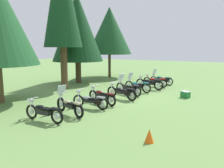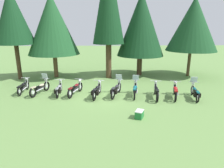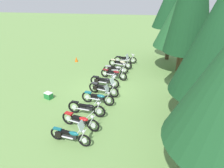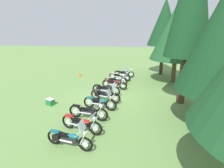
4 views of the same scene
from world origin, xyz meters
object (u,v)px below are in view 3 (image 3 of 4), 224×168
object	(u,v)px
motorcycle_8	(80,120)
motorcycle_9	(70,135)
motorcycle_7	(87,108)
picnic_cooler	(48,96)
motorcycle_5	(103,89)
motorcycle_1	(121,63)
pine_tree_0	(173,1)
motorcycle_4	(104,81)
pine_tree_1	(185,13)
motorcycle_3	(114,74)
pine_tree_3	(223,35)
motorcycle_0	(125,59)
motorcycle_2	(115,69)
traffic_cone	(76,59)
motorcycle_6	(98,97)

from	to	relation	value
motorcycle_8	motorcycle_9	world-z (taller)	motorcycle_9
motorcycle_7	picnic_cooler	size ratio (longest dim) A/B	3.66
motorcycle_5	motorcycle_8	world-z (taller)	motorcycle_5
motorcycle_1	pine_tree_0	distance (m)	7.42
motorcycle_4	pine_tree_1	world-z (taller)	pine_tree_1
motorcycle_3	pine_tree_3	distance (m)	9.22
pine_tree_3	picnic_cooler	xyz separation A→B (m)	(-1.64, -9.77, -4.70)
motorcycle_5	motorcycle_7	bearing A→B (deg)	-81.17
motorcycle_9	motorcycle_0	bearing A→B (deg)	93.68
motorcycle_7	picnic_cooler	world-z (taller)	motorcycle_7
motorcycle_0	pine_tree_3	size ratio (longest dim) A/B	0.27
motorcycle_3	motorcycle_7	world-z (taller)	motorcycle_7
motorcycle_9	picnic_cooler	world-z (taller)	motorcycle_9
motorcycle_3	pine_tree_1	bearing A→B (deg)	44.04
motorcycle_8	pine_tree_3	distance (m)	8.19
motorcycle_7	pine_tree_3	world-z (taller)	pine_tree_3
motorcycle_1	motorcycle_2	size ratio (longest dim) A/B	1.03
pine_tree_0	motorcycle_2	bearing A→B (deg)	-45.32
motorcycle_1	motorcycle_0	bearing A→B (deg)	94.49
motorcycle_0	pine_tree_3	world-z (taller)	pine_tree_3
picnic_cooler	motorcycle_4	bearing A→B (deg)	124.96
motorcycle_2	motorcycle_3	world-z (taller)	motorcycle_3
pine_tree_0	traffic_cone	distance (m)	10.48
motorcycle_7	motorcycle_8	world-z (taller)	motorcycle_7
motorcycle_1	pine_tree_0	xyz separation A→B (m)	(-3.22, 4.35, 5.08)
motorcycle_7	motorcycle_9	xyz separation A→B (m)	(2.57, -0.22, -0.01)
motorcycle_6	motorcycle_5	bearing A→B (deg)	96.74
motorcycle_4	pine_tree_3	xyz separation A→B (m)	(4.00, 6.39, 4.46)
motorcycle_1	pine_tree_3	size ratio (longest dim) A/B	0.28
motorcycle_2	traffic_cone	size ratio (longest dim) A/B	4.46
motorcycle_8	motorcycle_5	bearing A→B (deg)	99.29
motorcycle_1	pine_tree_3	bearing A→B (deg)	-36.83
motorcycle_3	picnic_cooler	xyz separation A→B (m)	(3.90, -3.92, -0.23)
pine_tree_1	picnic_cooler	size ratio (longest dim) A/B	11.82
motorcycle_7	motorcycle_9	size ratio (longest dim) A/B	1.08
motorcycle_2	motorcycle_3	distance (m)	1.16
pine_tree_1	motorcycle_7	bearing A→B (deg)	-37.13
motorcycle_5	motorcycle_9	size ratio (longest dim) A/B	1.03
motorcycle_4	motorcycle_6	size ratio (longest dim) A/B	1.03
motorcycle_0	pine_tree_1	bearing A→B (deg)	-15.94
motorcycle_3	motorcycle_6	distance (m)	4.21
motorcycle_0	pine_tree_0	size ratio (longest dim) A/B	0.27
motorcycle_6	motorcycle_3	bearing A→B (deg)	94.49
motorcycle_1	motorcycle_2	xyz separation A→B (m)	(1.39, -0.31, -0.03)
motorcycle_2	motorcycle_6	bearing A→B (deg)	-97.50
motorcycle_5	motorcycle_9	world-z (taller)	motorcycle_5
motorcycle_0	motorcycle_1	distance (m)	1.36
motorcycle_8	motorcycle_3	bearing A→B (deg)	99.37
motorcycle_3	motorcycle_4	xyz separation A→B (m)	(1.54, -0.54, 0.01)
motorcycle_5	traffic_cone	world-z (taller)	motorcycle_5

